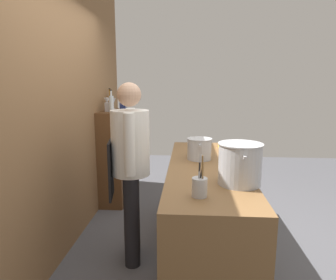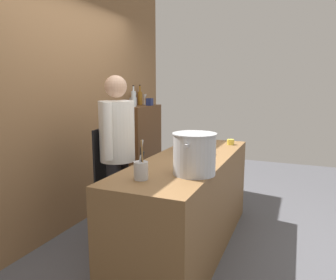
# 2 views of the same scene
# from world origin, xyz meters

# --- Properties ---
(ground_plane) EXTENTS (8.00, 8.00, 0.00)m
(ground_plane) POSITION_xyz_m (0.00, 0.00, 0.00)
(ground_plane) COLOR #4C4C51
(brick_back_panel) EXTENTS (4.40, 0.10, 3.00)m
(brick_back_panel) POSITION_xyz_m (0.00, 1.40, 1.50)
(brick_back_panel) COLOR olive
(brick_back_panel) RESTS_ON ground_plane
(prep_counter) EXTENTS (2.16, 0.70, 0.90)m
(prep_counter) POSITION_xyz_m (0.00, 0.00, 0.45)
(prep_counter) COLOR brown
(prep_counter) RESTS_ON ground_plane
(bar_cabinet) EXTENTS (0.76, 0.32, 1.28)m
(bar_cabinet) POSITION_xyz_m (1.32, 1.19, 0.64)
(bar_cabinet) COLOR brown
(bar_cabinet) RESTS_ON ground_plane
(chef) EXTENTS (0.52, 0.38, 1.66)m
(chef) POSITION_xyz_m (-0.14, 0.69, 0.96)
(chef) COLOR black
(chef) RESTS_ON ground_plane
(stockpot_large) EXTENTS (0.39, 0.33, 0.31)m
(stockpot_large) POSITION_xyz_m (-0.51, -0.22, 1.06)
(stockpot_large) COLOR #B7BABF
(stockpot_large) RESTS_ON prep_counter
(stockpot_small) EXTENTS (0.31, 0.25, 0.21)m
(stockpot_small) POSITION_xyz_m (0.22, 0.06, 1.01)
(stockpot_small) COLOR #B7BABF
(stockpot_small) RESTS_ON prep_counter
(utensil_crock) EXTENTS (0.10, 0.10, 0.29)m
(utensil_crock) POSITION_xyz_m (-0.78, 0.09, 0.97)
(utensil_crock) COLOR #B7BABF
(utensil_crock) RESTS_ON prep_counter
(butter_jar) EXTENTS (0.08, 0.08, 0.06)m
(butter_jar) POSITION_xyz_m (0.82, -0.22, 0.93)
(butter_jar) COLOR yellow
(butter_jar) RESTS_ON prep_counter
(wine_bottle_amber) EXTENTS (0.07, 0.07, 0.30)m
(wine_bottle_amber) POSITION_xyz_m (1.51, 1.30, 1.39)
(wine_bottle_amber) COLOR #8C5919
(wine_bottle_amber) RESTS_ON bar_cabinet
(wine_bottle_clear) EXTENTS (0.06, 0.06, 0.29)m
(wine_bottle_clear) POSITION_xyz_m (1.07, 1.16, 1.39)
(wine_bottle_clear) COLOR silver
(wine_bottle_clear) RESTS_ON bar_cabinet
(wine_glass_wide) EXTENTS (0.08, 0.08, 0.18)m
(wine_glass_wide) POSITION_xyz_m (1.30, 1.28, 1.41)
(wine_glass_wide) COLOR silver
(wine_glass_wide) RESTS_ON bar_cabinet
(wine_glass_short) EXTENTS (0.07, 0.07, 0.15)m
(wine_glass_short) POSITION_xyz_m (1.62, 1.27, 1.39)
(wine_glass_short) COLOR silver
(wine_glass_short) RESTS_ON bar_cabinet
(spice_tin_navy) EXTENTS (0.08, 0.08, 0.10)m
(spice_tin_navy) POSITION_xyz_m (1.40, 1.08, 1.33)
(spice_tin_navy) COLOR navy
(spice_tin_navy) RESTS_ON bar_cabinet
(spice_tin_silver) EXTENTS (0.08, 0.08, 0.12)m
(spice_tin_silver) POSITION_xyz_m (1.19, 1.23, 1.34)
(spice_tin_silver) COLOR #B2B2B7
(spice_tin_silver) RESTS_ON bar_cabinet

